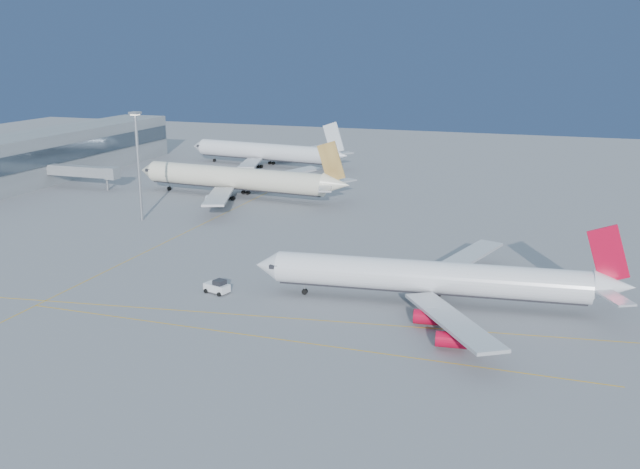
{
  "coord_description": "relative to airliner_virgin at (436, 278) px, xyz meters",
  "views": [
    {
      "loc": [
        39.94,
        -103.39,
        41.6
      ],
      "look_at": [
        -1.78,
        19.29,
        7.0
      ],
      "focal_mm": 40.0,
      "sensor_mm": 36.0,
      "label": 1
    }
  ],
  "objects": [
    {
      "name": "terminal",
      "position": [
        -137.24,
        77.29,
        2.93
      ],
      "size": [
        18.4,
        110.0,
        15.0
      ],
      "color": "gray",
      "rests_on": "ground"
    },
    {
      "name": "ground",
      "position": [
        -22.31,
        -7.71,
        -4.59
      ],
      "size": [
        500.0,
        500.0,
        0.0
      ],
      "primitive_type": "plane",
      "color": "slate",
      "rests_on": "ground"
    },
    {
      "name": "pushback_tug",
      "position": [
        -36.68,
        -6.51,
        -3.44
      ],
      "size": [
        4.83,
        3.63,
        2.47
      ],
      "rotation": [
        0.0,
        0.0,
        -0.27
      ],
      "color": "white",
      "rests_on": "ground"
    },
    {
      "name": "taxiway_lines",
      "position": [
        -37.02,
        -1.36,
        -4.58
      ],
      "size": [
        118.86,
        140.0,
        0.02
      ],
      "color": "#D2980B",
      "rests_on": "ground"
    },
    {
      "name": "light_mast",
      "position": [
        -78.33,
        35.42,
        10.93
      ],
      "size": [
        2.27,
        2.27,
        26.29
      ],
      "color": "gray",
      "rests_on": "ground"
    },
    {
      "name": "airliner_virgin",
      "position": [
        0.0,
        0.0,
        0.0
      ],
      "size": [
        61.67,
        55.11,
        15.21
      ],
      "rotation": [
        0.0,
        0.0,
        0.1
      ],
      "color": "white",
      "rests_on": "ground"
    },
    {
      "name": "airliner_third",
      "position": [
        -80.5,
        118.96,
        0.54
      ],
      "size": [
        63.04,
        57.62,
        16.93
      ],
      "rotation": [
        0.0,
        0.0,
        -0.14
      ],
      "color": "white",
      "rests_on": "ground"
    },
    {
      "name": "airliner_etihad",
      "position": [
        -67.07,
        67.66,
        0.74
      ],
      "size": [
        67.06,
        61.7,
        17.49
      ],
      "rotation": [
        0.0,
        0.0,
        -0.09
      ],
      "color": "beige",
      "rests_on": "ground"
    },
    {
      "name": "jet_bridge",
      "position": [
        -115.42,
        64.29,
        0.59
      ],
      "size": [
        23.6,
        3.6,
        6.9
      ],
      "color": "gray",
      "rests_on": "ground"
    }
  ]
}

